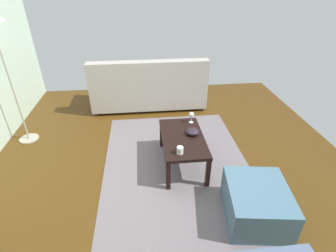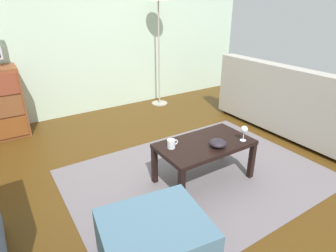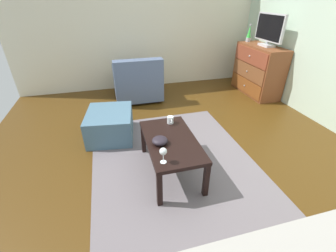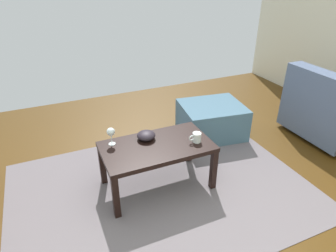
{
  "view_description": "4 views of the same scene",
  "coord_description": "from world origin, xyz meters",
  "px_view_note": "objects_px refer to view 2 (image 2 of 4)",
  "views": [
    {
      "loc": [
        -2.45,
        0.2,
        2.2
      ],
      "look_at": [
        0.1,
        -0.08,
        0.66
      ],
      "focal_mm": 27.42,
      "sensor_mm": 36.0,
      "label": 1
    },
    {
      "loc": [
        -1.42,
        -2.14,
        1.7
      ],
      "look_at": [
        -0.03,
        0.02,
        0.55
      ],
      "focal_mm": 30.14,
      "sensor_mm": 36.0,
      "label": 2
    },
    {
      "loc": [
        2.13,
        -0.83,
        1.76
      ],
      "look_at": [
        0.0,
        -0.25,
        0.47
      ],
      "focal_mm": 24.22,
      "sensor_mm": 36.0,
      "label": 3
    },
    {
      "loc": [
        0.99,
        1.73,
        1.78
      ],
      "look_at": [
        0.14,
        -0.2,
        0.64
      ],
      "focal_mm": 31.72,
      "sensor_mm": 36.0,
      "label": 4
    }
  ],
  "objects_px": {
    "couch_large": "(289,105)",
    "standing_lamp": "(158,6)",
    "ottoman": "(155,243)",
    "coffee_table": "(205,147)",
    "mug": "(171,144)",
    "wine_glass": "(244,130)",
    "bowl_decorative": "(218,143)"
  },
  "relations": [
    {
      "from": "ottoman",
      "to": "standing_lamp",
      "type": "relative_size",
      "value": 0.37
    },
    {
      "from": "wine_glass",
      "to": "mug",
      "type": "relative_size",
      "value": 1.38
    },
    {
      "from": "couch_large",
      "to": "coffee_table",
      "type": "bearing_deg",
      "value": -169.05
    },
    {
      "from": "ottoman",
      "to": "coffee_table",
      "type": "bearing_deg",
      "value": 33.42
    },
    {
      "from": "mug",
      "to": "couch_large",
      "type": "xyz_separation_m",
      "value": [
        2.15,
        0.26,
        -0.12
      ]
    },
    {
      "from": "couch_large",
      "to": "standing_lamp",
      "type": "bearing_deg",
      "value": 117.41
    },
    {
      "from": "couch_large",
      "to": "standing_lamp",
      "type": "distance_m",
      "value": 2.48
    },
    {
      "from": "coffee_table",
      "to": "couch_large",
      "type": "xyz_separation_m",
      "value": [
        1.82,
        0.35,
        -0.02
      ]
    },
    {
      "from": "bowl_decorative",
      "to": "couch_large",
      "type": "xyz_separation_m",
      "value": [
        1.77,
        0.48,
        -0.11
      ]
    },
    {
      "from": "standing_lamp",
      "to": "bowl_decorative",
      "type": "bearing_deg",
      "value": -108.32
    },
    {
      "from": "wine_glass",
      "to": "mug",
      "type": "height_order",
      "value": "wine_glass"
    },
    {
      "from": "couch_large",
      "to": "ottoman",
      "type": "distance_m",
      "value": 2.92
    },
    {
      "from": "couch_large",
      "to": "ottoman",
      "type": "height_order",
      "value": "couch_large"
    },
    {
      "from": "wine_glass",
      "to": "bowl_decorative",
      "type": "relative_size",
      "value": 0.97
    },
    {
      "from": "coffee_table",
      "to": "couch_large",
      "type": "bearing_deg",
      "value": 10.95
    },
    {
      "from": "ottoman",
      "to": "bowl_decorative",
      "type": "bearing_deg",
      "value": 26.33
    },
    {
      "from": "coffee_table",
      "to": "mug",
      "type": "distance_m",
      "value": 0.36
    },
    {
      "from": "coffee_table",
      "to": "couch_large",
      "type": "height_order",
      "value": "couch_large"
    },
    {
      "from": "wine_glass",
      "to": "mug",
      "type": "bearing_deg",
      "value": 159.38
    },
    {
      "from": "wine_glass",
      "to": "bowl_decorative",
      "type": "xyz_separation_m",
      "value": [
        -0.3,
        0.04,
        -0.08
      ]
    },
    {
      "from": "mug",
      "to": "ottoman",
      "type": "xyz_separation_m",
      "value": [
        -0.6,
        -0.7,
        -0.29
      ]
    },
    {
      "from": "coffee_table",
      "to": "standing_lamp",
      "type": "distance_m",
      "value": 2.7
    },
    {
      "from": "wine_glass",
      "to": "standing_lamp",
      "type": "xyz_separation_m",
      "value": [
        0.49,
        2.42,
        1.07
      ]
    },
    {
      "from": "coffee_table",
      "to": "bowl_decorative",
      "type": "bearing_deg",
      "value": -70.06
    },
    {
      "from": "coffee_table",
      "to": "ottoman",
      "type": "height_order",
      "value": "coffee_table"
    },
    {
      "from": "coffee_table",
      "to": "couch_large",
      "type": "relative_size",
      "value": 0.46
    },
    {
      "from": "coffee_table",
      "to": "wine_glass",
      "type": "relative_size",
      "value": 5.99
    },
    {
      "from": "wine_glass",
      "to": "bowl_decorative",
      "type": "height_order",
      "value": "wine_glass"
    },
    {
      "from": "coffee_table",
      "to": "ottoman",
      "type": "distance_m",
      "value": 1.13
    },
    {
      "from": "wine_glass",
      "to": "standing_lamp",
      "type": "relative_size",
      "value": 0.08
    },
    {
      "from": "coffee_table",
      "to": "standing_lamp",
      "type": "bearing_deg",
      "value": 69.63
    },
    {
      "from": "wine_glass",
      "to": "couch_large",
      "type": "xyz_separation_m",
      "value": [
        1.47,
        0.52,
        -0.19
      ]
    }
  ]
}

